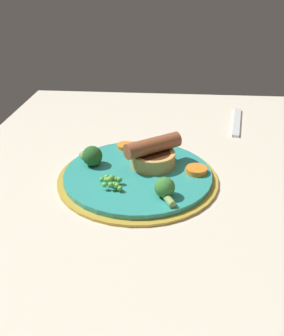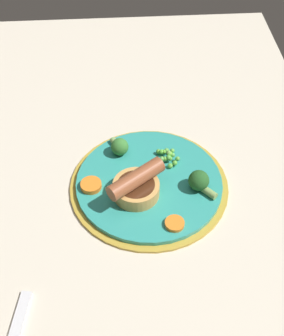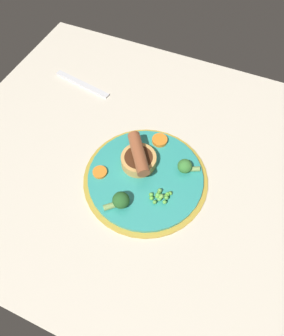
{
  "view_description": "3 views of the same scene",
  "coord_description": "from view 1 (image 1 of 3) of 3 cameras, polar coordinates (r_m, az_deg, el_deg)",
  "views": [
    {
      "loc": [
        -52.9,
        -0.64,
        36.67
      ],
      "look_at": [
        2.99,
        4.05,
        6.04
      ],
      "focal_mm": 40.0,
      "sensor_mm": 36.0,
      "label": 1
    },
    {
      "loc": [
        58.97,
        -0.13,
        67.04
      ],
      "look_at": [
        3.15,
        3.6,
        6.55
      ],
      "focal_mm": 50.0,
      "sensor_mm": 36.0,
      "label": 2
    },
    {
      "loc": [
        -8.49,
        36.72,
        62.42
      ],
      "look_at": [
        5.38,
        4.79,
        6.95
      ],
      "focal_mm": 32.0,
      "sensor_mm": 36.0,
      "label": 3
    }
  ],
  "objects": [
    {
      "name": "dining_table",
      "position": [
        0.64,
        3.43,
        -5.04
      ],
      "size": [
        110.0,
        80.0,
        3.0
      ],
      "primitive_type": "cube",
      "color": "beige",
      "rests_on": "ground"
    },
    {
      "name": "dinner_plate",
      "position": [
        0.66,
        -0.65,
        -1.25
      ],
      "size": [
        28.37,
        28.37,
        1.4
      ],
      "color": "#B79333",
      "rests_on": "dining_table"
    },
    {
      "name": "sausage_pudding",
      "position": [
        0.67,
        1.66,
        2.09
      ],
      "size": [
        8.56,
        10.26,
        5.42
      ],
      "rotation": [
        0.0,
        0.0,
        5.34
      ],
      "color": "tan",
      "rests_on": "dinner_plate"
    },
    {
      "name": "pea_pile",
      "position": [
        0.62,
        -4.75,
        -1.93
      ],
      "size": [
        4.58,
        4.21,
        1.96
      ],
      "color": "#5FA63E",
      "rests_on": "dinner_plate"
    },
    {
      "name": "broccoli_floret_near",
      "position": [
        0.68,
        -7.67,
        1.82
      ],
      "size": [
        5.14,
        4.93,
        3.67
      ],
      "rotation": [
        0.0,
        0.0,
        3.88
      ],
      "color": "#235623",
      "rests_on": "dinner_plate"
    },
    {
      "name": "broccoli_floret_far",
      "position": [
        0.58,
        3.38,
        -3.12
      ],
      "size": [
        5.1,
        3.67,
        3.28
      ],
      "rotation": [
        0.0,
        0.0,
        0.44
      ],
      "color": "#387A33",
      "rests_on": "dinner_plate"
    },
    {
      "name": "carrot_slice_0",
      "position": [
        0.66,
        8.28,
        -0.32
      ],
      "size": [
        5.02,
        5.02,
        0.99
      ],
      "primitive_type": "cylinder",
      "rotation": [
        0.0,
        0.0,
        5.79
      ],
      "color": "orange",
      "rests_on": "dinner_plate"
    },
    {
      "name": "carrot_slice_2",
      "position": [
        0.75,
        -2.56,
        3.38
      ],
      "size": [
        4.45,
        4.45,
        0.73
      ],
      "primitive_type": "cylinder",
      "rotation": [
        0.0,
        0.0,
        2.11
      ],
      "color": "orange",
      "rests_on": "dinner_plate"
    },
    {
      "name": "fork",
      "position": [
        0.94,
        14.25,
        6.83
      ],
      "size": [
        18.01,
        4.6,
        0.6
      ],
      "primitive_type": "cube",
      "rotation": [
        0.0,
        0.0,
        -0.17
      ],
      "color": "silver",
      "rests_on": "dining_table"
    }
  ]
}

